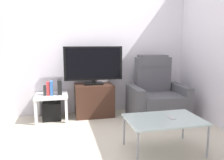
# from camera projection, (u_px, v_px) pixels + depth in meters

# --- Properties ---
(ground_plane) EXTENTS (6.40, 6.40, 0.00)m
(ground_plane) POSITION_uv_depth(u_px,v_px,m) (100.00, 134.00, 3.31)
(ground_plane) COLOR beige
(wall_back) EXTENTS (6.40, 0.06, 2.60)m
(wall_back) POSITION_uv_depth(u_px,v_px,m) (89.00, 43.00, 4.18)
(wall_back) COLOR silver
(wall_back) RESTS_ON ground
(wall_side) EXTENTS (0.06, 4.48, 2.60)m
(wall_side) POSITION_uv_depth(u_px,v_px,m) (220.00, 43.00, 3.50)
(wall_side) COLOR silver
(wall_side) RESTS_ON ground
(tv_stand) EXTENTS (0.67, 0.43, 0.57)m
(tv_stand) POSITION_uv_depth(u_px,v_px,m) (94.00, 100.00, 4.09)
(tv_stand) COLOR #3D2319
(tv_stand) RESTS_ON ground
(television) EXTENTS (1.03, 0.20, 0.67)m
(television) POSITION_uv_depth(u_px,v_px,m) (93.00, 64.00, 4.01)
(television) COLOR black
(television) RESTS_ON tv_stand
(recliner_armchair) EXTENTS (0.98, 0.78, 1.08)m
(recliner_armchair) POSITION_uv_depth(u_px,v_px,m) (156.00, 96.00, 4.07)
(recliner_armchair) COLOR #515156
(recliner_armchair) RESTS_ON ground
(side_table) EXTENTS (0.54, 0.54, 0.43)m
(side_table) POSITION_uv_depth(u_px,v_px,m) (51.00, 98.00, 3.88)
(side_table) COLOR white
(side_table) RESTS_ON ground
(subwoofer_box) EXTENTS (0.30, 0.30, 0.30)m
(subwoofer_box) POSITION_uv_depth(u_px,v_px,m) (52.00, 111.00, 3.92)
(subwoofer_box) COLOR black
(subwoofer_box) RESTS_ON ground
(book_leftmost) EXTENTS (0.04, 0.10, 0.16)m
(book_leftmost) POSITION_uv_depth(u_px,v_px,m) (45.00, 90.00, 3.82)
(book_leftmost) COLOR #262626
(book_leftmost) RESTS_ON side_table
(book_middle) EXTENTS (0.05, 0.11, 0.23)m
(book_middle) POSITION_uv_depth(u_px,v_px,m) (48.00, 88.00, 3.83)
(book_middle) COLOR red
(book_middle) RESTS_ON side_table
(book_rightmost) EXTENTS (0.05, 0.14, 0.24)m
(book_rightmost) POSITION_uv_depth(u_px,v_px,m) (52.00, 88.00, 3.84)
(book_rightmost) COLOR #3366B2
(book_rightmost) RESTS_ON side_table
(game_console) EXTENTS (0.07, 0.20, 0.25)m
(game_console) POSITION_uv_depth(u_px,v_px,m) (60.00, 87.00, 3.89)
(game_console) COLOR black
(game_console) RESTS_ON side_table
(coffee_table) EXTENTS (0.90, 0.60, 0.41)m
(coffee_table) POSITION_uv_depth(u_px,v_px,m) (164.00, 121.00, 2.74)
(coffee_table) COLOR #B2C6C1
(coffee_table) RESTS_ON ground
(cell_phone) EXTENTS (0.07, 0.15, 0.01)m
(cell_phone) POSITION_uv_depth(u_px,v_px,m) (171.00, 117.00, 2.78)
(cell_phone) COLOR #B7B7BC
(cell_phone) RESTS_ON coffee_table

